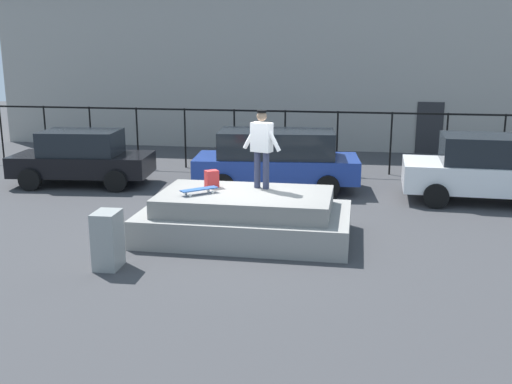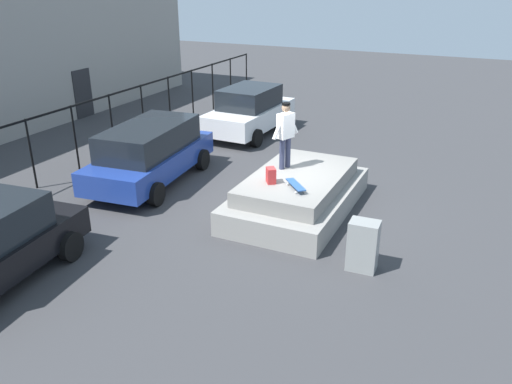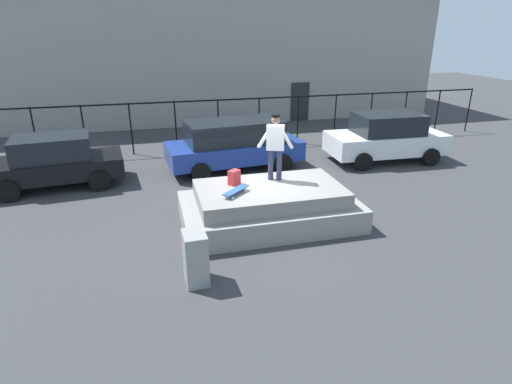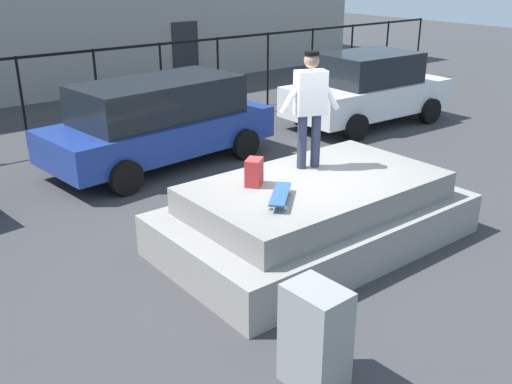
{
  "view_description": "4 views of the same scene",
  "coord_description": "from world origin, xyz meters",
  "px_view_note": "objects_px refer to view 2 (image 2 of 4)",
  "views": [
    {
      "loc": [
        2.38,
        -12.4,
        3.99
      ],
      "look_at": [
        0.09,
        0.84,
        0.73
      ],
      "focal_mm": 41.62,
      "sensor_mm": 36.0,
      "label": 1
    },
    {
      "loc": [
        -11.48,
        -4.5,
        5.67
      ],
      "look_at": [
        -0.25,
        0.73,
        0.43
      ],
      "focal_mm": 36.34,
      "sensor_mm": 36.0,
      "label": 2
    },
    {
      "loc": [
        -2.77,
        -9.79,
        4.8
      ],
      "look_at": [
        -0.1,
        0.48,
        0.56
      ],
      "focal_mm": 29.51,
      "sensor_mm": 36.0,
      "label": 3
    },
    {
      "loc": [
        -5.46,
        -5.85,
        3.9
      ],
      "look_at": [
        -0.47,
        0.44,
        0.7
      ],
      "focal_mm": 40.91,
      "sensor_mm": 36.0,
      "label": 4
    }
  ],
  "objects_px": {
    "skateboarder": "(286,131)",
    "backpack": "(271,175)",
    "car_blue_hatchback_mid": "(150,152)",
    "skateboard": "(296,185)",
    "car_white_sedan_far": "(250,111)",
    "utility_box": "(363,246)"
  },
  "relations": [
    {
      "from": "skateboarder",
      "to": "backpack",
      "type": "bearing_deg",
      "value": -175.39
    },
    {
      "from": "skateboard",
      "to": "car_white_sedan_far",
      "type": "xyz_separation_m",
      "value": [
        6.66,
        4.39,
        -0.19
      ]
    },
    {
      "from": "skateboarder",
      "to": "backpack",
      "type": "xyz_separation_m",
      "value": [
        -1.11,
        -0.09,
        -0.8
      ]
    },
    {
      "from": "skateboarder",
      "to": "utility_box",
      "type": "distance_m",
      "value": 3.94
    },
    {
      "from": "skateboarder",
      "to": "car_blue_hatchback_mid",
      "type": "distance_m",
      "value": 4.23
    },
    {
      "from": "backpack",
      "to": "car_blue_hatchback_mid",
      "type": "bearing_deg",
      "value": 41.59
    },
    {
      "from": "skateboarder",
      "to": "skateboard",
      "type": "xyz_separation_m",
      "value": [
        -1.21,
        -0.77,
        -0.89
      ]
    },
    {
      "from": "backpack",
      "to": "car_blue_hatchback_mid",
      "type": "xyz_separation_m",
      "value": [
        0.88,
        4.17,
        -0.27
      ]
    },
    {
      "from": "skateboarder",
      "to": "backpack",
      "type": "relative_size",
      "value": 4.51
    },
    {
      "from": "skateboard",
      "to": "car_blue_hatchback_mid",
      "type": "height_order",
      "value": "car_blue_hatchback_mid"
    },
    {
      "from": "skateboard",
      "to": "car_white_sedan_far",
      "type": "distance_m",
      "value": 7.98
    },
    {
      "from": "car_blue_hatchback_mid",
      "to": "utility_box",
      "type": "height_order",
      "value": "car_blue_hatchback_mid"
    },
    {
      "from": "skateboard",
      "to": "car_white_sedan_far",
      "type": "bearing_deg",
      "value": 33.42
    },
    {
      "from": "skateboard",
      "to": "backpack",
      "type": "height_order",
      "value": "backpack"
    },
    {
      "from": "backpack",
      "to": "utility_box",
      "type": "xyz_separation_m",
      "value": [
        -1.34,
        -2.64,
        -0.64
      ]
    },
    {
      "from": "backpack",
      "to": "utility_box",
      "type": "height_order",
      "value": "backpack"
    },
    {
      "from": "utility_box",
      "to": "car_blue_hatchback_mid",
      "type": "bearing_deg",
      "value": 69.71
    },
    {
      "from": "skateboard",
      "to": "utility_box",
      "type": "distance_m",
      "value": 2.38
    },
    {
      "from": "car_blue_hatchback_mid",
      "to": "car_white_sedan_far",
      "type": "height_order",
      "value": "car_white_sedan_far"
    },
    {
      "from": "backpack",
      "to": "utility_box",
      "type": "bearing_deg",
      "value": -153.44
    },
    {
      "from": "backpack",
      "to": "utility_box",
      "type": "relative_size",
      "value": 0.35
    },
    {
      "from": "skateboarder",
      "to": "utility_box",
      "type": "relative_size",
      "value": 1.59
    }
  ]
}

